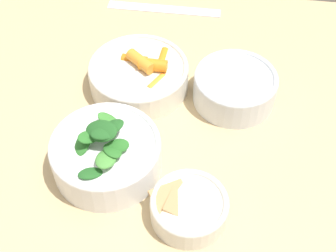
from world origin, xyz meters
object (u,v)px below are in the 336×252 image
bowl_greens (106,154)px  bowl_beans_hotdog (235,88)px  ruler (164,9)px  bowl_cookies (188,207)px  bowl_carrots (139,74)px

bowl_greens → bowl_beans_hotdog: (0.20, 0.19, -0.01)m
bowl_greens → bowl_beans_hotdog: size_ratio=1.17×
bowl_greens → ruler: 0.45m
bowl_greens → bowl_beans_hotdog: bearing=43.0°
bowl_beans_hotdog → bowl_cookies: size_ratio=1.23×
bowl_carrots → ruler: (0.01, 0.25, -0.03)m
bowl_greens → ruler: (0.03, 0.45, -0.04)m
bowl_carrots → bowl_cookies: bearing=-65.4°
bowl_greens → bowl_beans_hotdog: bowl_greens is taller
ruler → bowl_cookies: bearing=-77.7°
bowl_beans_hotdog → bowl_cookies: bearing=-102.5°
bowl_carrots → bowl_cookies: size_ratio=1.52×
bowl_beans_hotdog → bowl_cookies: 0.27m
bowl_greens → bowl_cookies: bowl_greens is taller
bowl_carrots → bowl_greens: bearing=-95.4°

